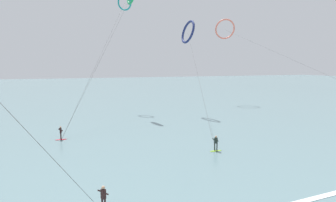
{
  "coord_description": "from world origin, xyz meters",
  "views": [
    {
      "loc": [
        -9.13,
        -4.53,
        9.33
      ],
      "look_at": [
        0.0,
        20.29,
        6.06
      ],
      "focal_mm": 31.7,
      "sensor_mm": 36.0,
      "label": 1
    }
  ],
  "objects_px": {
    "surfer_magenta": "(104,200)",
    "kite_navy": "(188,32)",
    "surfer_crimson": "(61,134)",
    "surfer_lime": "(216,144)",
    "kite_teal": "(124,3)",
    "kite_coral": "(225,29)"
  },
  "relations": [
    {
      "from": "surfer_magenta",
      "to": "kite_navy",
      "type": "relative_size",
      "value": 0.06
    },
    {
      "from": "kite_navy",
      "to": "kite_teal",
      "type": "height_order",
      "value": "kite_teal"
    },
    {
      "from": "surfer_magenta",
      "to": "kite_teal",
      "type": "xyz_separation_m",
      "value": [
        10.81,
        43.28,
        20.91
      ]
    },
    {
      "from": "kite_coral",
      "to": "kite_teal",
      "type": "distance_m",
      "value": 25.04
    },
    {
      "from": "surfer_magenta",
      "to": "surfer_crimson",
      "type": "bearing_deg",
      "value": 156.8
    },
    {
      "from": "surfer_lime",
      "to": "surfer_magenta",
      "type": "xyz_separation_m",
      "value": [
        -13.18,
        -9.18,
        0.0
      ]
    },
    {
      "from": "surfer_magenta",
      "to": "surfer_lime",
      "type": "bearing_deg",
      "value": 94.85
    },
    {
      "from": "kite_navy",
      "to": "surfer_magenta",
      "type": "bearing_deg",
      "value": -34.42
    },
    {
      "from": "surfer_crimson",
      "to": "surfer_magenta",
      "type": "xyz_separation_m",
      "value": [
        2.39,
        -20.06,
        0.0
      ]
    },
    {
      "from": "kite_coral",
      "to": "kite_navy",
      "type": "bearing_deg",
      "value": 52.42
    },
    {
      "from": "surfer_lime",
      "to": "kite_teal",
      "type": "height_order",
      "value": "kite_teal"
    },
    {
      "from": "surfer_lime",
      "to": "kite_coral",
      "type": "xyz_separation_m",
      "value": [
        22.28,
        35.82,
        16.88
      ]
    },
    {
      "from": "surfer_magenta",
      "to": "kite_navy",
      "type": "bearing_deg",
      "value": 118.27
    },
    {
      "from": "surfer_magenta",
      "to": "kite_teal",
      "type": "relative_size",
      "value": 0.07
    },
    {
      "from": "surfer_crimson",
      "to": "surfer_magenta",
      "type": "distance_m",
      "value": 20.2
    },
    {
      "from": "surfer_crimson",
      "to": "kite_coral",
      "type": "relative_size",
      "value": 0.03
    },
    {
      "from": "surfer_crimson",
      "to": "surfer_lime",
      "type": "bearing_deg",
      "value": 61.48
    },
    {
      "from": "surfer_lime",
      "to": "surfer_crimson",
      "type": "distance_m",
      "value": 19.0
    },
    {
      "from": "kite_navy",
      "to": "kite_teal",
      "type": "distance_m",
      "value": 15.44
    },
    {
      "from": "kite_coral",
      "to": "surfer_magenta",
      "type": "bearing_deg",
      "value": 65.71
    },
    {
      "from": "surfer_lime",
      "to": "kite_coral",
      "type": "bearing_deg",
      "value": 117.54
    },
    {
      "from": "kite_teal",
      "to": "surfer_crimson",
      "type": "bearing_deg",
      "value": 101.34
    }
  ]
}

